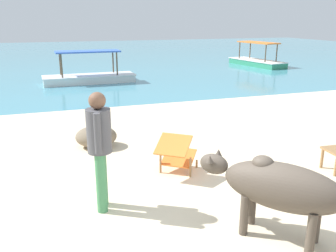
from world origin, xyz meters
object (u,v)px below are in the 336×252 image
Objects in this scene: cow at (278,186)px; boat_white at (89,76)px; person_standing at (100,143)px; boat_green at (257,61)px; deck_chair_far at (176,152)px.

boat_white is at bearing -35.91° from cow.
cow is 2.28m from person_standing.
cow is 0.41× the size of boat_green.
deck_chair_far is at bearing -138.67° from person_standing.
boat_green is at bearing -116.79° from person_standing.
person_standing is at bearing -97.32° from boat_white.
deck_chair_far is at bearing -26.32° from cow.
boat_white is at bearing -83.81° from person_standing.
cow is 1.69× the size of deck_chair_far.
boat_green is (10.58, 13.13, -0.70)m from person_standing.
cow is 0.97× the size of person_standing.
cow is 0.43× the size of boat_white.
cow is 11.81m from boat_white.
cow is at bearing 156.04° from person_standing.
boat_white reaches higher than cow.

